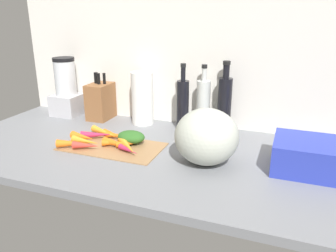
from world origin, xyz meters
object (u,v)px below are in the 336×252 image
carrot_7 (97,135)px  blender_appliance (66,91)px  carrot_5 (73,143)px  carrot_6 (129,150)px  carrot_12 (86,145)px  bottle_2 (224,103)px  carrot_1 (127,146)px  knife_block (101,101)px  carrot_10 (115,143)px  dish_rack (311,156)px  carrot_9 (116,136)px  bottle_1 (203,104)px  cutting_board (112,146)px  carrot_3 (121,136)px  bottle_0 (183,104)px  winter_squash (206,137)px  paper_towel_roll (142,98)px  carrot_0 (83,137)px  carrot_8 (118,144)px  carrot_2 (104,132)px  carrot_4 (130,143)px  carrot_11 (86,141)px

carrot_7 → blender_appliance: blender_appliance is taller
carrot_5 → carrot_6: (23.97, 3.01, -0.55)cm
carrot_12 → bottle_2: 64.10cm
carrot_12 → bottle_2: bearing=41.9°
carrot_1 → knife_block: knife_block is taller
carrot_10 → dish_rack: (75.12, 5.87, 3.38)cm
carrot_9 → blender_appliance: (-42.76, 24.58, 11.19)cm
bottle_1 → bottle_2: size_ratio=0.94×
blender_appliance → bottle_1: (74.37, 2.36, -0.88)cm
blender_appliance → knife_block: bearing=0.5°
cutting_board → carrot_3: carrot_3 is taller
carrot_12 → bottle_0: bottle_0 is taller
carrot_9 → carrot_7: bearing=-159.1°
carrot_6 → winter_squash: bearing=6.9°
blender_appliance → bottle_1: 74.42cm
carrot_1 → dish_rack: dish_rack is taller
carrot_5 → carrot_12: (6.16, 0.30, -0.12)cm
paper_towel_roll → bottle_2: 40.18cm
carrot_0 → carrot_9: bearing=32.5°
cutting_board → winter_squash: bearing=-1.4°
carrot_8 → paper_towel_roll: 35.94cm
blender_appliance → paper_towel_roll: 44.15cm
carrot_0 → paper_towel_roll: (13.25, 32.58, 10.33)cm
carrot_5 → carrot_6: bearing=7.2°
winter_squash → bottle_0: bearing=121.5°
carrot_6 → bottle_2: bottle_2 is taller
knife_block → blender_appliance: 20.83cm
cutting_board → bottle_0: size_ratio=1.33×
carrot_2 → carrot_10: bearing=-40.6°
winter_squash → dish_rack: winter_squash is taller
carrot_0 → blender_appliance: bearing=133.9°
carrot_3 → dish_rack: (76.72, -2.28, 3.51)cm
carrot_12 → carrot_10: bearing=39.0°
carrot_2 → carrot_4: size_ratio=1.39×
cutting_board → carrot_6: carrot_6 is taller
carrot_3 → carrot_11: 15.42cm
carrot_5 → carrot_6: carrot_5 is taller
carrot_3 → cutting_board: bearing=-87.6°
carrot_6 → carrot_8: carrot_8 is taller
carrot_4 → carrot_11: carrot_11 is taller
carrot_0 → bottle_1: bearing=38.4°
carrot_6 → carrot_0: bearing=169.1°
bottle_0 → winter_squash: bearing=-58.5°
carrot_1 → carrot_0: bearing=174.9°
blender_appliance → bottle_0: bearing=-0.5°
carrot_3 → knife_block: (-24.27, 24.20, 7.39)cm
bottle_1 → bottle_2: bearing=1.7°
carrot_2 → dish_rack: bearing=-1.9°
carrot_7 → carrot_11: bearing=-94.0°
cutting_board → carrot_9: size_ratio=2.52×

